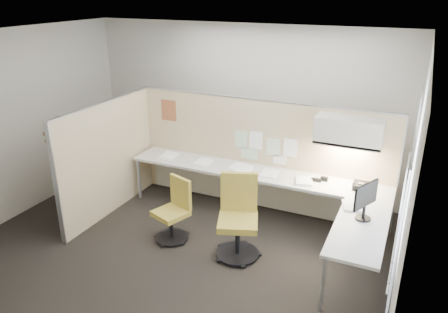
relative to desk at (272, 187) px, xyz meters
The scene contains 28 objects.
floor 1.58m from the desk, 129.58° to the right, with size 5.50×4.50×0.01m, color black.
ceiling 2.64m from the desk, 129.58° to the right, with size 5.50×4.50×0.01m, color white.
wall_back 1.66m from the desk, 129.62° to the left, with size 5.50×0.02×2.80m, color beige.
wall_front 3.59m from the desk, 105.41° to the right, with size 5.50×0.02×2.80m, color beige.
wall_left 3.93m from the desk, 162.99° to the right, with size 0.02×4.50×2.80m, color beige.
wall_right 2.28m from the desk, 31.75° to the right, with size 0.02×4.50×2.80m, color beige.
window_pane 2.32m from the desk, 32.11° to the right, with size 0.01×2.80×1.30m, color #AAB5C5.
partition_back 0.67m from the desk, 128.75° to the left, with size 4.10×0.06×1.75m, color #CCB78D.
partition_left 2.52m from the desk, 165.56° to the right, with size 0.06×2.20×1.75m, color #CCB78D.
desk is the anchor object (origin of this frame).
overhead_bin 1.35m from the desk, 15.24° to the left, with size 0.90×0.36×0.38m, color beige.
task_light_strip 1.22m from the desk, 15.24° to the left, with size 0.60×0.06×0.02m, color #FFEABF.
pinned_papers 0.69m from the desk, 124.37° to the left, with size 1.01×0.00×0.47m.
poster 2.19m from the desk, 167.47° to the left, with size 0.28×0.00×0.35m, color #E05B1C.
chair_left 1.47m from the desk, 139.12° to the right, with size 0.53×0.54×0.88m.
chair_right 0.94m from the desk, 98.91° to the right, with size 0.65×0.66×1.08m.
monitor 1.58m from the desk, 26.13° to the right, with size 0.21×0.42×0.47m.
phone 1.24m from the desk, ahead, with size 0.21×0.20×0.12m.
stapler 0.65m from the desk, 15.49° to the left, with size 0.14×0.04×0.05m, color black.
tape_dispenser 0.76m from the desk, 19.12° to the left, with size 0.10×0.06×0.06m, color black.
coat_hook 3.03m from the desk, 149.18° to the right, with size 0.18×0.49×1.45m.
paper_stack_0 1.84m from the desk, behind, with size 0.23×0.30×0.03m, color white.
paper_stack_1 1.22m from the desk, behind, with size 0.23×0.30×0.02m, color white.
paper_stack_2 0.53m from the desk, 166.96° to the left, with size 0.23×0.30×0.03m, color white.
paper_stack_3 0.23m from the desk, 123.58° to the left, with size 0.23×0.30×0.02m, color white.
paper_stack_4 0.48m from the desk, 11.08° to the left, with size 0.23×0.30×0.03m, color white.
paper_stack_5 1.27m from the desk, 18.36° to the right, with size 0.23×0.30×0.02m, color white.
paper_stack_6 0.65m from the desk, 163.38° to the left, with size 0.23×0.30×0.02m, color white.
Camera 1 is at (2.69, -4.42, 3.35)m, focal length 35.00 mm.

